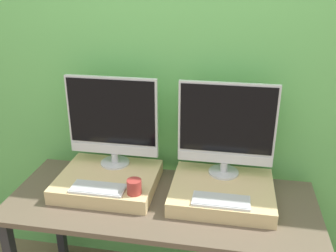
{
  "coord_description": "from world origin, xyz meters",
  "views": [
    {
      "loc": [
        0.34,
        -1.34,
        1.88
      ],
      "look_at": [
        0.0,
        0.54,
        1.08
      ],
      "focal_mm": 40.0,
      "sensor_mm": 36.0,
      "label": 1
    }
  ],
  "objects_px": {
    "monitor_left": "(112,120)",
    "mug": "(134,187)",
    "keyboard_right": "(221,201)",
    "monitor_right": "(226,127)",
    "keyboard_left": "(98,188)"
  },
  "relations": [
    {
      "from": "keyboard_left",
      "to": "mug",
      "type": "relative_size",
      "value": 3.72
    },
    {
      "from": "keyboard_right",
      "to": "keyboard_left",
      "type": "bearing_deg",
      "value": 180.0
    },
    {
      "from": "monitor_left",
      "to": "mug",
      "type": "relative_size",
      "value": 6.89
    },
    {
      "from": "mug",
      "to": "keyboard_right",
      "type": "relative_size",
      "value": 0.27
    },
    {
      "from": "monitor_right",
      "to": "keyboard_left",
      "type": "bearing_deg",
      "value": -155.64
    },
    {
      "from": "monitor_left",
      "to": "monitor_right",
      "type": "distance_m",
      "value": 0.64
    },
    {
      "from": "keyboard_left",
      "to": "mug",
      "type": "height_order",
      "value": "mug"
    },
    {
      "from": "keyboard_left",
      "to": "keyboard_right",
      "type": "relative_size",
      "value": 1.0
    },
    {
      "from": "keyboard_right",
      "to": "mug",
      "type": "bearing_deg",
      "value": -180.0
    },
    {
      "from": "mug",
      "to": "monitor_right",
      "type": "relative_size",
      "value": 0.15
    },
    {
      "from": "mug",
      "to": "keyboard_right",
      "type": "bearing_deg",
      "value": 0.0
    },
    {
      "from": "monitor_left",
      "to": "monitor_right",
      "type": "xyz_separation_m",
      "value": [
        0.64,
        0.0,
        0.0
      ]
    },
    {
      "from": "keyboard_left",
      "to": "monitor_right",
      "type": "relative_size",
      "value": 0.54
    },
    {
      "from": "keyboard_left",
      "to": "keyboard_right",
      "type": "bearing_deg",
      "value": 0.0
    },
    {
      "from": "monitor_left",
      "to": "mug",
      "type": "bearing_deg",
      "value": -55.86
    }
  ]
}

